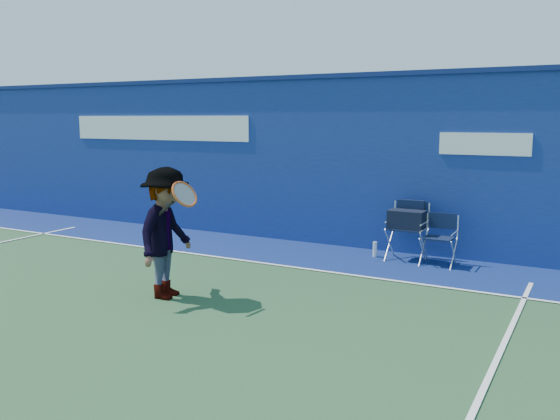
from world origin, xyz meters
The scene contains 8 objects.
ground centered at (0.00, 0.00, 0.00)m, with size 80.00×80.00×0.00m, color #274929.
stadium_wall centered at (0.00, 5.20, 1.55)m, with size 24.00×0.50×3.08m.
out_of_bounds_strip centered at (0.00, 4.10, 0.00)m, with size 24.00×1.80×0.01m, color navy.
court_lines centered at (0.00, 0.60, 0.01)m, with size 24.00×12.00×0.01m.
directors_chair_left centered at (2.54, 4.54, 0.41)m, with size 0.57×0.53×0.97m.
directors_chair_right centered at (3.09, 4.42, 0.26)m, with size 0.49×0.44×0.81m.
water_bottle centered at (2.02, 4.49, 0.13)m, with size 0.07×0.07×0.26m, color silver.
tennis_player centered at (0.41, 1.08, 0.85)m, with size 0.95×1.19×1.69m.
Camera 1 is at (5.25, -4.76, 2.30)m, focal length 38.00 mm.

